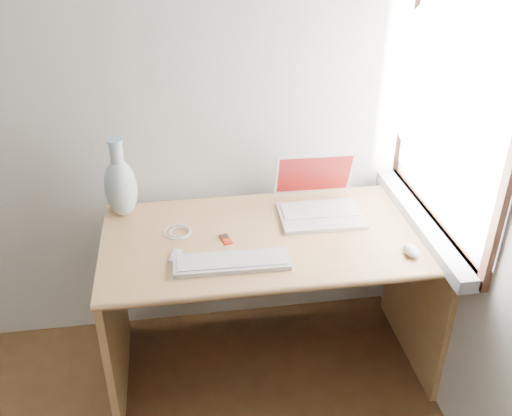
{
  "coord_description": "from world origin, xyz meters",
  "views": [
    {
      "loc": [
        0.65,
        -0.72,
        2.11
      ],
      "look_at": [
        0.96,
        1.35,
        0.89
      ],
      "focal_mm": 40.0,
      "sensor_mm": 36.0,
      "label": 1
    }
  ],
  "objects": [
    {
      "name": "back_wall",
      "position": [
        0.0,
        1.75,
        1.3
      ],
      "size": [
        3.5,
        0.04,
        2.6
      ],
      "primitive_type": "cube",
      "color": "beige",
      "rests_on": "floor"
    },
    {
      "name": "laptop",
      "position": [
        1.27,
        1.48,
        0.83
      ],
      "size": [
        0.38,
        0.31,
        0.25
      ],
      "rotation": [
        0.0,
        0.0,
        -0.02
      ],
      "color": "white",
      "rests_on": "desk"
    },
    {
      "name": "external_keyboard",
      "position": [
        0.83,
        1.13,
        0.78
      ],
      "size": [
        0.47,
        0.15,
        0.02
      ],
      "rotation": [
        0.0,
        0.0,
        -0.02
      ],
      "color": "silver",
      "rests_on": "desk"
    },
    {
      "name": "desk",
      "position": [
        1.02,
        1.41,
        0.55
      ],
      "size": [
        1.46,
        0.73,
        0.77
      ],
      "color": "tan",
      "rests_on": "floor"
    },
    {
      "name": "vase",
      "position": [
        0.38,
        1.59,
        0.92
      ],
      "size": [
        0.14,
        0.14,
        0.37
      ],
      "color": "silver",
      "rests_on": "desk"
    },
    {
      "name": "window",
      "position": [
        1.72,
        1.3,
        1.28
      ],
      "size": [
        0.11,
        0.99,
        1.1
      ],
      "color": "white",
      "rests_on": "right_wall"
    },
    {
      "name": "remote",
      "position": [
        0.6,
        1.21,
        0.77
      ],
      "size": [
        0.06,
        0.1,
        0.01
      ],
      "primitive_type": "cube",
      "rotation": [
        0.0,
        0.0,
        -0.29
      ],
      "color": "silver",
      "rests_on": "desk"
    },
    {
      "name": "ipod",
      "position": [
        0.82,
        1.31,
        0.78
      ],
      "size": [
        0.06,
        0.09,
        0.01
      ],
      "rotation": [
        0.0,
        0.0,
        0.25
      ],
      "color": "#A81F0B",
      "rests_on": "desk"
    },
    {
      "name": "cable_coil",
      "position": [
        0.62,
        1.39,
        0.77
      ],
      "size": [
        0.16,
        0.16,
        0.01
      ],
      "primitive_type": "torus",
      "rotation": [
        0.0,
        0.0,
        -0.4
      ],
      "color": "silver",
      "rests_on": "desk"
    },
    {
      "name": "mouse",
      "position": [
        1.56,
        1.09,
        0.79
      ],
      "size": [
        0.06,
        0.1,
        0.03
      ],
      "primitive_type": "ellipsoid",
      "rotation": [
        0.0,
        0.0,
        0.05
      ],
      "color": "white",
      "rests_on": "desk"
    }
  ]
}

